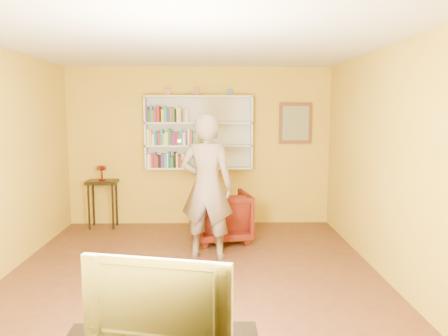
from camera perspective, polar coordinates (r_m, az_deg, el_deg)
The scene contains 15 objects.
room_shell at distance 5.10m, azimuth -4.12°, elevation -3.21°, with size 5.30×5.80×2.88m.
bookshelf at distance 7.43m, azimuth -3.28°, elevation 4.64°, with size 1.80×0.29×1.23m.
books_row_lower at distance 7.40m, azimuth -7.28°, elevation 0.96°, with size 0.70×0.19×0.27m.
books_row_middle at distance 7.35m, azimuth -6.22°, elevation 3.93°, with size 0.95×0.19×0.27m.
books_row_upper at distance 7.35m, azimuth -7.44°, elevation 6.87°, with size 0.68×0.18×0.27m.
ornament_left at distance 7.40m, azimuth -7.34°, elevation 9.81°, with size 0.08×0.08×0.11m, color #C96539.
ornament_centre at distance 7.37m, azimuth -3.58°, elevation 9.91°, with size 0.09×0.09×0.12m, color brown.
ornament_right at distance 7.37m, azimuth 0.73°, elevation 9.88°, with size 0.08×0.08×0.11m, color #415F6D.
framed_painting at distance 7.60m, azimuth 9.32°, elevation 5.79°, with size 0.55×0.05×0.70m.
console_table at distance 7.60m, azimuth -15.60°, elevation -2.60°, with size 0.49×0.38×0.81m.
ruby_lustre at distance 7.56m, azimuth -15.68°, elevation -0.19°, with size 0.16×0.15×0.25m.
armchair at distance 6.63m, azimuth -0.34°, elevation -6.34°, with size 0.80×0.83×0.75m, color #410804.
person at distance 5.75m, azimuth -2.28°, elevation -2.49°, with size 0.70×0.46×1.93m, color #6D5B50.
game_remote at distance 5.43m, azimuth -5.80°, elevation 3.59°, with size 0.04×0.15×0.04m, color white.
television at distance 3.03m, azimuth -8.21°, elevation -16.14°, with size 1.00×0.13×0.57m, color black.
Camera 1 is at (0.24, -5.01, 1.96)m, focal length 35.00 mm.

